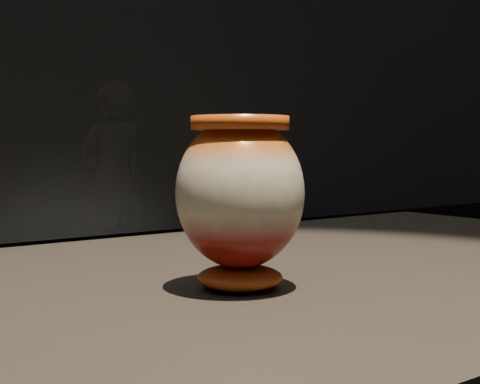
% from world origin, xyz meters
% --- Properties ---
extents(main_vase, '(0.15, 0.15, 0.20)m').
position_xyz_m(main_vase, '(0.15, -0.07, 1.01)').
color(main_vase, maroon).
rests_on(main_vase, display_plinth).
extents(visitor, '(0.58, 0.38, 1.56)m').
position_xyz_m(visitor, '(2.04, 4.19, 0.78)').
color(visitor, black).
rests_on(visitor, ground).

